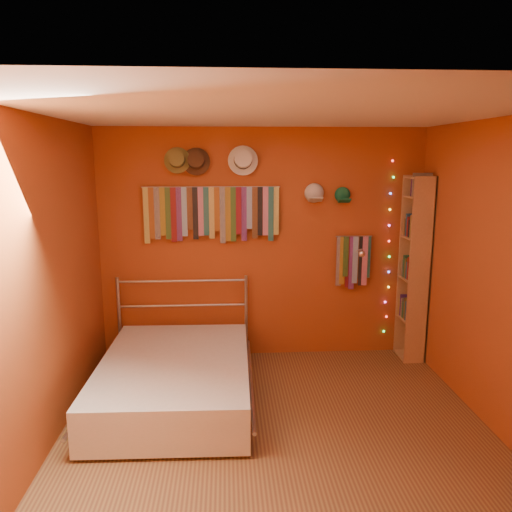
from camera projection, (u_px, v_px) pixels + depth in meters
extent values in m
plane|color=brown|center=(279.00, 438.00, 3.96)|extent=(3.50, 3.50, 0.00)
cube|color=#923817|center=(263.00, 245.00, 5.43)|extent=(3.50, 0.02, 2.50)
cube|color=#923817|center=(507.00, 282.00, 3.82)|extent=(0.02, 3.50, 2.50)
cube|color=#923817|center=(40.00, 289.00, 3.61)|extent=(0.02, 3.50, 2.50)
cube|color=white|center=(282.00, 112.00, 3.47)|extent=(3.50, 3.50, 0.02)
cylinder|color=#A6A6AA|center=(211.00, 187.00, 5.22)|extent=(1.45, 0.01, 0.01)
cube|color=#A9B046|center=(146.00, 216.00, 5.23)|extent=(0.06, 0.01, 0.59)
cube|color=brown|center=(152.00, 213.00, 5.22)|extent=(0.06, 0.01, 0.54)
cube|color=navy|center=(157.00, 214.00, 5.22)|extent=(0.06, 0.01, 0.55)
cube|color=olive|center=(163.00, 212.00, 5.23)|extent=(0.06, 0.01, 0.51)
cube|color=#244C1E|center=(168.00, 213.00, 5.23)|extent=(0.06, 0.01, 0.55)
cube|color=#5C0F0D|center=(174.00, 215.00, 5.23)|extent=(0.06, 0.01, 0.58)
cube|color=#39175E|center=(179.00, 214.00, 5.25)|extent=(0.06, 0.01, 0.57)
cube|color=#75ABD0|center=(184.00, 212.00, 5.24)|extent=(0.06, 0.01, 0.52)
cube|color=#52301B|center=(190.00, 209.00, 5.23)|extent=(0.06, 0.01, 0.45)
cube|color=black|center=(195.00, 214.00, 5.26)|extent=(0.06, 0.01, 0.55)
cube|color=#A55279|center=(201.00, 212.00, 5.25)|extent=(0.06, 0.01, 0.51)
cube|color=#184C55|center=(206.00, 211.00, 5.25)|extent=(0.06, 0.01, 0.51)
cube|color=#AC9444|center=(212.00, 213.00, 5.27)|extent=(0.06, 0.01, 0.55)
cube|color=brown|center=(217.00, 209.00, 5.26)|extent=(0.06, 0.01, 0.47)
cube|color=navy|center=(223.00, 215.00, 5.27)|extent=(0.06, 0.01, 0.60)
cube|color=brown|center=(228.00, 214.00, 5.28)|extent=(0.06, 0.01, 0.58)
cube|color=#234F1F|center=(233.00, 214.00, 5.28)|extent=(0.06, 0.01, 0.58)
cube|color=maroon|center=(239.00, 211.00, 5.27)|extent=(0.06, 0.01, 0.50)
cube|color=#3D1967|center=(244.00, 214.00, 5.29)|extent=(0.06, 0.01, 0.57)
cube|color=#6782B7|center=(249.00, 208.00, 5.27)|extent=(0.06, 0.01, 0.44)
cube|color=#52311B|center=(255.00, 213.00, 5.28)|extent=(0.06, 0.01, 0.55)
cube|color=black|center=(260.00, 211.00, 5.29)|extent=(0.06, 0.01, 0.52)
cube|color=#B75B88|center=(266.00, 211.00, 5.29)|extent=(0.06, 0.01, 0.52)
cube|color=#1B545F|center=(271.00, 214.00, 5.29)|extent=(0.06, 0.01, 0.58)
cube|color=#B5B348|center=(276.00, 211.00, 5.30)|extent=(0.06, 0.01, 0.51)
cylinder|color=#A6A6AA|center=(354.00, 236.00, 5.42)|extent=(0.40, 0.01, 0.01)
cube|color=#181251|center=(339.00, 261.00, 5.45)|extent=(0.06, 0.01, 0.55)
cube|color=brown|center=(342.00, 261.00, 5.45)|extent=(0.06, 0.01, 0.53)
cube|color=#20451B|center=(346.00, 257.00, 5.44)|extent=(0.06, 0.01, 0.45)
cube|color=#5E0E16|center=(348.00, 262.00, 5.46)|extent=(0.06, 0.01, 0.57)
cube|color=#3E1967|center=(352.00, 263.00, 5.46)|extent=(0.06, 0.01, 0.59)
cube|color=#6C8EC0|center=(355.00, 260.00, 5.45)|extent=(0.06, 0.01, 0.52)
cube|color=#452F17|center=(358.00, 258.00, 5.46)|extent=(0.06, 0.01, 0.48)
cube|color=black|center=(361.00, 261.00, 5.46)|extent=(0.06, 0.01, 0.55)
cube|color=#BE5F96|center=(365.00, 261.00, 5.46)|extent=(0.06, 0.01, 0.55)
cube|color=#185556|center=(368.00, 257.00, 5.47)|extent=(0.06, 0.01, 0.46)
cylinder|color=olive|center=(177.00, 160.00, 5.14)|extent=(0.27, 0.07, 0.27)
cylinder|color=olive|center=(177.00, 159.00, 5.09)|extent=(0.16, 0.13, 0.18)
cylinder|color=#332314|center=(177.00, 160.00, 5.11)|extent=(0.17, 0.05, 0.17)
cylinder|color=#432A18|center=(196.00, 161.00, 5.15)|extent=(0.29, 0.07, 0.28)
cylinder|color=#432A18|center=(196.00, 160.00, 5.10)|extent=(0.17, 0.14, 0.19)
cylinder|color=black|center=(196.00, 161.00, 5.13)|extent=(0.17, 0.06, 0.18)
cylinder|color=silver|center=(243.00, 161.00, 5.18)|extent=(0.31, 0.08, 0.31)
cylinder|color=silver|center=(243.00, 159.00, 5.12)|extent=(0.18, 0.15, 0.20)
cylinder|color=black|center=(243.00, 160.00, 5.15)|extent=(0.19, 0.06, 0.19)
ellipsoid|color=silver|center=(314.00, 193.00, 5.30)|extent=(0.19, 0.15, 0.19)
cube|color=silver|center=(316.00, 199.00, 5.20)|extent=(0.14, 0.10, 0.06)
ellipsoid|color=#16653C|center=(342.00, 195.00, 5.32)|extent=(0.17, 0.13, 0.17)
cube|color=#16653C|center=(345.00, 201.00, 5.23)|extent=(0.13, 0.09, 0.05)
sphere|color=#FF3333|center=(393.00, 161.00, 5.29)|extent=(0.02, 0.02, 0.02)
sphere|color=#33FF4C|center=(394.00, 177.00, 5.33)|extent=(0.02, 0.02, 0.02)
sphere|color=#4C66FF|center=(391.00, 194.00, 5.36)|extent=(0.02, 0.02, 0.02)
sphere|color=yellow|center=(390.00, 210.00, 5.40)|extent=(0.02, 0.02, 0.02)
sphere|color=#FF4CCC|center=(389.00, 225.00, 5.43)|extent=(0.02, 0.02, 0.02)
sphere|color=#FF3333|center=(389.00, 241.00, 5.47)|extent=(0.02, 0.02, 0.02)
sphere|color=#33FF4C|center=(389.00, 257.00, 5.50)|extent=(0.02, 0.02, 0.02)
sphere|color=#4C66FF|center=(389.00, 272.00, 5.53)|extent=(0.02, 0.02, 0.02)
sphere|color=yellow|center=(389.00, 287.00, 5.57)|extent=(0.02, 0.02, 0.02)
sphere|color=#FF4CCC|center=(385.00, 302.00, 5.60)|extent=(0.02, 0.02, 0.02)
sphere|color=#FF3333|center=(386.00, 317.00, 5.64)|extent=(0.02, 0.02, 0.02)
sphere|color=#33FF4C|center=(384.00, 331.00, 5.67)|extent=(0.02, 0.02, 0.02)
cylinder|color=#A6A6AA|center=(355.00, 251.00, 5.48)|extent=(0.04, 0.03, 0.04)
cylinder|color=#A6A6AA|center=(358.00, 250.00, 5.35)|extent=(0.01, 0.27, 0.09)
sphere|color=white|center=(362.00, 254.00, 5.22)|extent=(0.07, 0.07, 0.07)
cube|color=#A26C49|center=(420.00, 273.00, 5.20)|extent=(0.24, 0.02, 2.00)
cube|color=#A26C49|center=(409.00, 266.00, 5.52)|extent=(0.24, 0.02, 2.00)
cube|color=#A26C49|center=(425.00, 269.00, 5.37)|extent=(0.02, 0.34, 2.00)
cube|color=#A26C49|center=(409.00, 355.00, 5.55)|extent=(0.24, 0.32, 0.02)
cube|color=#A26C49|center=(411.00, 318.00, 5.47)|extent=(0.24, 0.32, 0.02)
cube|color=#A26C49|center=(414.00, 279.00, 5.38)|extent=(0.24, 0.32, 0.02)
cube|color=#A26C49|center=(416.00, 238.00, 5.29)|extent=(0.24, 0.32, 0.02)
cube|color=#A26C49|center=(419.00, 197.00, 5.21)|extent=(0.24, 0.32, 0.02)
cube|color=#A26C49|center=(420.00, 178.00, 5.17)|extent=(0.24, 0.32, 0.02)
cylinder|color=#A6A6AA|center=(119.00, 319.00, 5.39)|extent=(0.04, 0.04, 0.93)
cylinder|color=#A6A6AA|center=(246.00, 317.00, 5.47)|extent=(0.04, 0.04, 0.93)
cylinder|color=#A6A6AA|center=(184.00, 329.00, 5.46)|extent=(1.37, 0.02, 0.02)
cylinder|color=#A6A6AA|center=(183.00, 305.00, 5.40)|extent=(1.37, 0.02, 0.02)
cylinder|color=#A6A6AA|center=(182.00, 281.00, 5.35)|extent=(1.37, 0.02, 0.02)
cube|color=beige|center=(175.00, 379.00, 4.52)|extent=(1.35, 1.89, 0.37)
cylinder|color=#A6A6AA|center=(98.00, 383.00, 4.48)|extent=(0.07, 1.86, 0.03)
cylinder|color=#A6A6AA|center=(251.00, 379.00, 4.56)|extent=(0.07, 1.86, 0.03)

